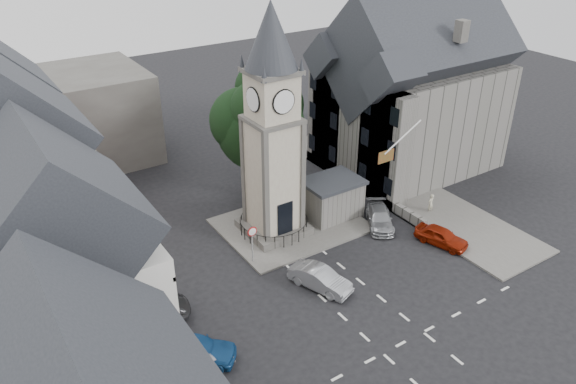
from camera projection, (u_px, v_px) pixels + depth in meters
ground at (342, 290)px, 34.88m from camera, size 120.00×120.00×0.00m
pavement_west at (113, 308)px, 33.25m from camera, size 6.00×30.00×0.14m
pavement_east at (397, 188)px, 46.48m from camera, size 6.00×26.00×0.14m
central_island at (291, 225)px, 41.44m from camera, size 10.00×8.00×0.16m
road_markings at (403, 343)px, 30.83m from camera, size 20.00×8.00×0.01m
clock_tower at (272, 127)px, 36.85m from camera, size 4.86×4.86×16.25m
stone_shelter at (332, 198)px, 41.95m from camera, size 4.30×3.30×3.08m
town_tree at (260, 115)px, 42.04m from camera, size 7.20×7.20×10.80m
warning_sign_post at (252, 238)px, 36.36m from camera, size 0.70×0.19×2.85m
terrace_pink at (2, 160)px, 36.04m from camera, size 8.10×7.60×12.80m
terrace_cream at (28, 214)px, 30.16m from camera, size 8.10×7.60×12.80m
terrace_tudor at (68, 300)px, 24.47m from camera, size 8.10×7.60×12.00m
backdrop_west at (30, 127)px, 47.77m from camera, size 20.00×10.00×8.00m
east_building at (411, 99)px, 47.44m from camera, size 14.40×11.40×12.60m
east_boundary_wall at (355, 183)px, 46.42m from camera, size 0.40×16.00×0.90m
flagpole at (403, 137)px, 38.30m from camera, size 3.68×0.10×2.74m
car_west_blue at (193, 349)px, 29.35m from camera, size 4.65×4.27×1.54m
car_west_silver at (198, 361)px, 28.80m from camera, size 3.74×1.43×1.22m
car_west_grey at (140, 313)px, 31.83m from camera, size 6.12×3.86×1.58m
car_island_silver at (320, 279)px, 34.76m from camera, size 2.78×4.36×1.36m
car_island_east at (380, 218)px, 41.25m from camera, size 3.72×4.48×1.22m
car_east_red at (441, 236)px, 39.03m from camera, size 2.52×4.01×1.27m
pedestrian at (431, 203)px, 42.80m from camera, size 0.63×0.47×1.57m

